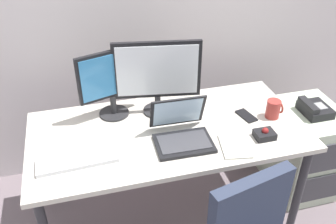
{
  "coord_description": "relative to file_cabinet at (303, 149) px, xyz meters",
  "views": [
    {
      "loc": [
        -0.45,
        -1.68,
        1.99
      ],
      "look_at": [
        0.0,
        0.0,
        0.84
      ],
      "focal_mm": 40.0,
      "sensor_mm": 36.0,
      "label": 1
    }
  ],
  "objects": [
    {
      "name": "file_cabinet",
      "position": [
        0.0,
        0.0,
        0.0
      ],
      "size": [
        0.42,
        0.53,
        0.63
      ],
      "color": "beige",
      "rests_on": "ground"
    },
    {
      "name": "keyboard",
      "position": [
        -1.53,
        -0.22,
        0.42
      ],
      "size": [
        0.42,
        0.15,
        0.03
      ],
      "color": "silver",
      "rests_on": "desk"
    },
    {
      "name": "monitor_main",
      "position": [
        -1.02,
        0.13,
        0.67
      ],
      "size": [
        0.51,
        0.18,
        0.46
      ],
      "color": "#262628",
      "rests_on": "desk"
    },
    {
      "name": "ground_plane",
      "position": [
        -1.01,
        -0.06,
        -0.31
      ],
      "size": [
        8.0,
        8.0,
        0.0
      ],
      "primitive_type": "plane",
      "color": "slate"
    },
    {
      "name": "monitor_side",
      "position": [
        -1.29,
        0.17,
        0.65
      ],
      "size": [
        0.39,
        0.18,
        0.42
      ],
      "color": "#262628",
      "rests_on": "desk"
    },
    {
      "name": "coffee_mug",
      "position": [
        -0.37,
        -0.1,
        0.46
      ],
      "size": [
        0.09,
        0.08,
        0.11
      ],
      "color": "#A0322C",
      "rests_on": "desk"
    },
    {
      "name": "cell_phone",
      "position": [
        -0.52,
        -0.06,
        0.41
      ],
      "size": [
        0.1,
        0.15,
        0.01
      ],
      "primitive_type": "cube",
      "rotation": [
        0.0,
        0.0,
        0.23
      ],
      "color": "black",
      "rests_on": "desk"
    },
    {
      "name": "laptop",
      "position": [
        -0.96,
        -0.17,
        0.46
      ],
      "size": [
        0.32,
        0.31,
        0.23
      ],
      "color": "black",
      "rests_on": "desk"
    },
    {
      "name": "desk",
      "position": [
        -1.01,
        -0.06,
        0.34
      ],
      "size": [
        1.58,
        0.77,
        0.72
      ],
      "color": "beige",
      "rests_on": "ground"
    },
    {
      "name": "desk_phone",
      "position": [
        -0.01,
        -0.02,
        0.35
      ],
      "size": [
        0.17,
        0.2,
        0.09
      ],
      "color": "black",
      "rests_on": "file_cabinet"
    },
    {
      "name": "trackball_mouse",
      "position": [
        -0.51,
        -0.28,
        0.43
      ],
      "size": [
        0.11,
        0.09,
        0.07
      ],
      "color": "black",
      "rests_on": "desk"
    },
    {
      "name": "paper_notepad",
      "position": [
        -0.7,
        -0.31,
        0.41
      ],
      "size": [
        0.18,
        0.23,
        0.01
      ],
      "primitive_type": "cube",
      "rotation": [
        0.0,
        0.0,
        -0.18
      ],
      "color": "white",
      "rests_on": "desk"
    }
  ]
}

